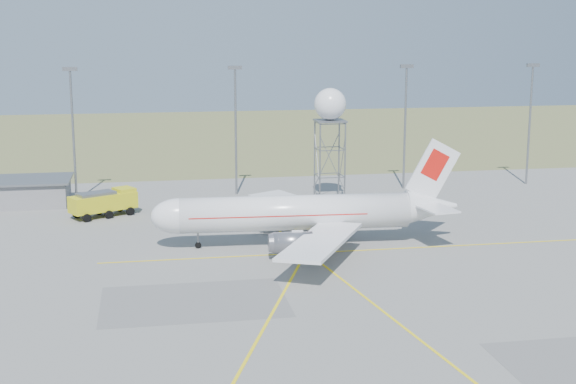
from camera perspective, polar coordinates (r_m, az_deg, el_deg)
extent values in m
plane|color=gray|center=(69.51, 11.13, -10.71)|extent=(400.00, 400.00, 0.00)
cube|color=#5D6437|center=(202.91, -3.26, 4.09)|extent=(400.00, 120.00, 0.03)
cube|color=gray|center=(127.85, -19.36, -0.10)|extent=(18.00, 9.00, 3.60)
cube|color=slate|center=(127.50, -19.42, 0.76)|extent=(19.00, 10.00, 0.30)
cylinder|color=slate|center=(127.27, -15.02, 3.86)|extent=(0.36, 0.36, 20.00)
cube|color=slate|center=(126.40, -15.26, 8.44)|extent=(2.20, 0.50, 0.60)
cylinder|color=slate|center=(127.59, -3.74, 4.24)|extent=(0.36, 0.36, 20.00)
cube|color=slate|center=(126.72, -3.80, 8.82)|extent=(2.20, 0.50, 0.60)
cylinder|color=slate|center=(133.61, 8.32, 4.47)|extent=(0.36, 0.36, 20.00)
cube|color=slate|center=(132.78, 8.45, 8.84)|extent=(2.20, 0.50, 0.60)
cylinder|color=slate|center=(142.09, 16.79, 4.52)|extent=(0.36, 0.36, 20.00)
cube|color=slate|center=(141.31, 17.03, 8.62)|extent=(2.20, 0.50, 0.60)
cylinder|color=white|center=(97.76, 0.48, -1.48)|extent=(28.13, 5.77, 4.30)
ellipsoid|color=white|center=(96.95, -7.73, -1.70)|extent=(7.09, 4.66, 4.30)
cube|color=black|center=(96.83, -8.50, -1.34)|extent=(1.75, 2.45, 1.05)
cone|color=white|center=(101.36, 10.17, -1.01)|extent=(6.67, 4.63, 4.30)
cube|color=white|center=(100.50, 10.26, 1.50)|extent=(6.89, 0.69, 8.08)
cube|color=red|center=(100.44, 10.39, 1.93)|extent=(3.72, 0.56, 4.15)
cube|color=white|center=(104.31, 9.34, -0.33)|extent=(3.75, 6.08, 0.19)
cube|color=white|center=(97.89, 10.47, -1.14)|extent=(3.75, 6.08, 0.19)
cube|color=white|center=(107.56, 0.65, -0.87)|extent=(11.46, 17.84, 0.39)
cube|color=white|center=(88.97, 2.34, -3.51)|extent=(12.85, 17.54, 0.39)
cylinder|color=slate|center=(104.12, -0.56, -1.83)|extent=(4.64, 2.71, 2.47)
cylinder|color=slate|center=(92.12, 0.33, -3.60)|extent=(4.64, 2.71, 2.47)
cube|color=red|center=(97.48, -0.77, -1.46)|extent=(21.69, 5.47, 0.13)
cylinder|color=black|center=(97.82, -6.41, -3.72)|extent=(0.79, 0.79, 0.97)
cube|color=black|center=(98.93, 1.72, -3.48)|extent=(1.41, 6.50, 0.97)
cylinder|color=slate|center=(98.81, 1.72, -3.21)|extent=(0.27, 0.27, 1.93)
cylinder|color=slate|center=(120.00, 2.29, 1.99)|extent=(0.23, 0.23, 12.53)
cylinder|color=slate|center=(120.88, 4.07, 2.04)|extent=(0.23, 0.23, 12.53)
cylinder|color=slate|center=(124.57, 3.64, 2.33)|extent=(0.23, 0.23, 12.53)
cylinder|color=slate|center=(123.71, 1.91, 2.28)|extent=(0.23, 0.23, 12.53)
cube|color=slate|center=(121.42, 3.01, 5.08)|extent=(4.45, 4.45, 0.24)
sphere|color=white|center=(121.17, 3.02, 6.26)|extent=(4.82, 4.82, 4.82)
cube|color=gold|center=(116.19, -13.01, -0.71)|extent=(9.73, 7.26, 2.29)
cube|color=gold|center=(117.45, -11.57, -0.05)|extent=(3.60, 3.76, 1.46)
cube|color=black|center=(117.76, -11.26, 0.05)|extent=(1.40, 2.43, 1.04)
cube|color=slate|center=(115.48, -13.50, -0.12)|extent=(5.77, 4.70, 0.42)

